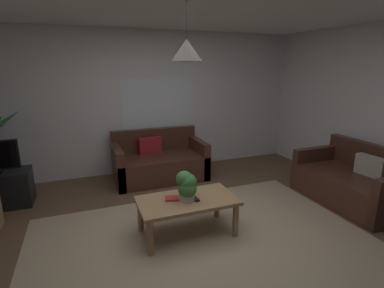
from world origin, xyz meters
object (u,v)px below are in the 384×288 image
(couch_right_side, at_px, (352,184))
(potted_plant_on_table, at_px, (187,185))
(pendant_lamp, at_px, (187,50))
(remote_on_table_0, at_px, (195,198))
(couch_under_window, at_px, (159,163))
(book_on_table_0, at_px, (172,198))
(coffee_table, at_px, (187,205))

(couch_right_side, xyz_separation_m, potted_plant_on_table, (-2.52, 0.03, 0.35))
(pendant_lamp, bearing_deg, remote_on_table_0, -21.23)
(couch_under_window, relative_size, couch_right_side, 1.04)
(couch_right_side, relative_size, pendant_lamp, 2.60)
(remote_on_table_0, xyz_separation_m, pendant_lamp, (-0.08, 0.03, 1.61))
(couch_under_window, distance_m, book_on_table_0, 1.82)
(couch_right_side, relative_size, remote_on_table_0, 9.19)
(couch_right_side, height_order, pendant_lamp, pendant_lamp)
(couch_under_window, height_order, couch_right_side, same)
(couch_right_side, distance_m, pendant_lamp, 3.07)
(remote_on_table_0, bearing_deg, book_on_table_0, 155.17)
(couch_right_side, distance_m, remote_on_table_0, 2.43)
(couch_under_window, xyz_separation_m, remote_on_table_0, (-0.08, -1.87, 0.18))
(couch_right_side, bearing_deg, potted_plant_on_table, -90.63)
(potted_plant_on_table, xyz_separation_m, pendant_lamp, (0.02, 0.03, 1.43))
(couch_under_window, xyz_separation_m, pendant_lamp, (-0.16, -1.84, 1.78))
(coffee_table, bearing_deg, pendant_lamp, 135.00)
(couch_right_side, xyz_separation_m, coffee_table, (-2.50, 0.06, 0.10))
(couch_under_window, xyz_separation_m, book_on_table_0, (-0.32, -1.78, 0.18))
(potted_plant_on_table, bearing_deg, remote_on_table_0, 1.05)
(remote_on_table_0, bearing_deg, couch_right_side, -6.22)
(coffee_table, distance_m, book_on_table_0, 0.19)
(couch_right_side, xyz_separation_m, remote_on_table_0, (-2.42, 0.03, 0.18))
(couch_right_side, bearing_deg, remote_on_table_0, -90.69)
(couch_under_window, relative_size, coffee_table, 1.37)
(couch_right_side, relative_size, coffee_table, 1.32)
(couch_right_side, bearing_deg, book_on_table_0, -92.47)
(couch_under_window, distance_m, pendant_lamp, 2.57)
(couch_right_side, height_order, potted_plant_on_table, couch_right_side)
(couch_under_window, bearing_deg, pendant_lamp, -94.82)
(coffee_table, xyz_separation_m, potted_plant_on_table, (-0.02, -0.03, 0.26))
(book_on_table_0, bearing_deg, coffee_table, -18.39)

